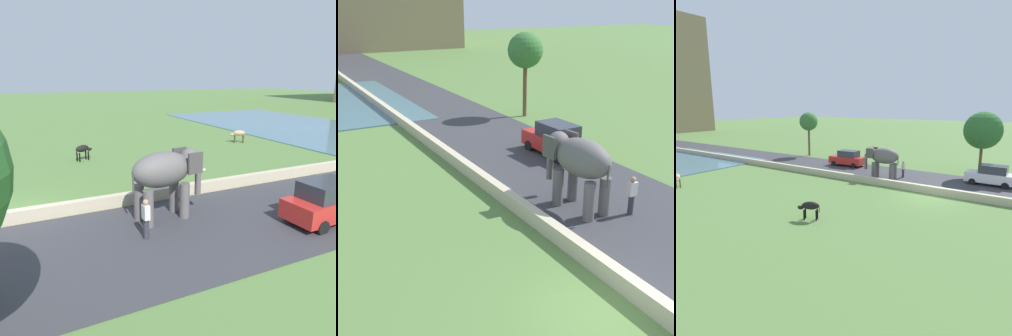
{
  "view_description": "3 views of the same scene",
  "coord_description": "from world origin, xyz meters",
  "views": [
    {
      "loc": [
        15.65,
        -0.07,
        6.03
      ],
      "look_at": [
        0.25,
        7.23,
        1.29
      ],
      "focal_mm": 35.94,
      "sensor_mm": 36.0,
      "label": 1
    },
    {
      "loc": [
        -7.33,
        -7.79,
        8.02
      ],
      "look_at": [
        1.2,
        7.53,
        1.55
      ],
      "focal_mm": 49.33,
      "sensor_mm": 36.0,
      "label": 2
    },
    {
      "loc": [
        -22.02,
        -7.2,
        7.05
      ],
      "look_at": [
        -1.83,
        6.47,
        1.86
      ],
      "focal_mm": 32.58,
      "sensor_mm": 36.0,
      "label": 3
    }
  ],
  "objects": [
    {
      "name": "tree_mid",
      "position": [
        9.51,
        -1.86,
        4.51
      ],
      "size": [
        3.56,
        3.56,
        6.31
      ],
      "color": "brown",
      "rests_on": "ground"
    },
    {
      "name": "cow_black",
      "position": [
        -8.45,
        4.54,
        0.84
      ],
      "size": [
        0.91,
        1.39,
        1.15
      ],
      "color": "black",
      "rests_on": "ground"
    },
    {
      "name": "cow_tan",
      "position": [
        -9.08,
        18.8,
        0.84
      ],
      "size": [
        0.93,
        1.39,
        1.15
      ],
      "color": "tan",
      "rests_on": "ground"
    },
    {
      "name": "road_surface",
      "position": [
        5.0,
        20.0,
        0.03
      ],
      "size": [
        7.0,
        120.0,
        0.06
      ],
      "primitive_type": "cube",
      "color": "#38383D",
      "rests_on": "ground"
    },
    {
      "name": "barrier_wall",
      "position": [
        1.2,
        18.0,
        0.3
      ],
      "size": [
        0.4,
        110.0,
        0.6
      ],
      "primitive_type": "cube",
      "color": "beige",
      "rests_on": "ground"
    },
    {
      "name": "person_beside_elephant",
      "position": [
        4.88,
        4.13,
        0.87
      ],
      "size": [
        0.36,
        0.22,
        1.63
      ],
      "color": "#33333D",
      "rests_on": "ground"
    },
    {
      "name": "car_red",
      "position": [
        6.58,
        11.68,
        0.9
      ],
      "size": [
        1.94,
        4.07,
        1.8
      ],
      "color": "red",
      "rests_on": "ground"
    },
    {
      "name": "ground_plane",
      "position": [
        0.0,
        0.0,
        0.0
      ],
      "size": [
        220.0,
        220.0,
        0.0
      ],
      "primitive_type": "plane",
      "color": "#567A3D"
    },
    {
      "name": "elephant",
      "position": [
        3.4,
        5.66,
        2.04
      ],
      "size": [
        1.7,
        3.54,
        2.99
      ],
      "color": "#605B5B",
      "rests_on": "ground"
    },
    {
      "name": "car_white",
      "position": [
        6.57,
        -3.35,
        0.9
      ],
      "size": [
        1.83,
        4.02,
        1.8
      ],
      "color": "white",
      "rests_on": "ground"
    },
    {
      "name": "tree_near",
      "position": [
        9.74,
        20.09,
        4.59
      ],
      "size": [
        2.47,
        2.47,
        5.88
      ],
      "color": "brown",
      "rests_on": "ground"
    }
  ]
}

